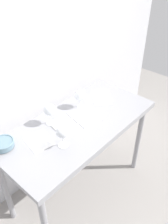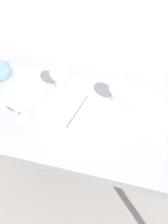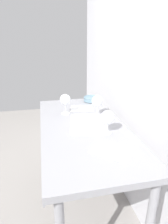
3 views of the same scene
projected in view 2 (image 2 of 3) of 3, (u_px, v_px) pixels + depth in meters
name	position (u px, v px, depth m)	size (l,w,h in m)	color
ground_plane	(81.00, 196.00, 2.10)	(6.00, 6.00, 0.00)	gray
back_wall	(102.00, 2.00, 1.49)	(3.80, 0.04, 2.60)	silver
steel_counter	(79.00, 129.00, 1.52)	(1.40, 0.65, 0.90)	gray
wine_glass_far_right	(118.00, 88.00, 1.42)	(0.10, 0.10, 0.17)	white
wine_glass_far_left	(58.00, 73.00, 1.49)	(0.10, 0.10, 0.19)	white
wine_glass_near_left	(19.00, 102.00, 1.33)	(0.10, 0.10, 0.18)	white
open_notebook	(78.00, 111.00, 1.47)	(0.42, 0.31, 0.01)	white
tasting_sheet_upper	(159.00, 119.00, 1.43)	(0.16, 0.24, 0.00)	white
tasting_sheet_lower	(19.00, 95.00, 1.56)	(0.16, 0.21, 0.00)	white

